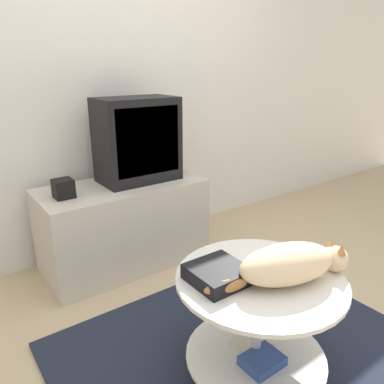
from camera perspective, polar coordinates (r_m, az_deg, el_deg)
The scene contains 9 objects.
ground_plane at distance 1.89m, azimuth 10.22°, elevation -24.98°, with size 12.00×12.00×0.00m, color tan.
wall_back at distance 2.68m, azimuth -14.11°, elevation 18.32°, with size 8.00×0.05×2.60m.
rug at distance 1.89m, azimuth 10.24°, elevation -24.76°, with size 1.61×1.52×0.02m.
tv_stand at distance 2.56m, azimuth -10.33°, elevation -4.92°, with size 1.06×0.51×0.56m.
tv at distance 2.48m, azimuth -8.33°, elevation 7.86°, with size 0.51×0.31×0.54m.
speaker at distance 2.29m, azimuth -19.02°, elevation 0.50°, with size 0.11×0.11×0.11m.
coffee_table at distance 1.62m, azimuth 10.00°, elevation -18.32°, with size 0.66×0.66×0.50m.
dvd_box at distance 1.46m, azimuth 3.97°, elevation -12.35°, with size 0.21×0.21×0.06m.
cat at distance 1.48m, azimuth 14.76°, elevation -10.52°, with size 0.60×0.29×0.15m.
Camera 1 is at (-1.03, -0.90, 1.30)m, focal length 35.00 mm.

